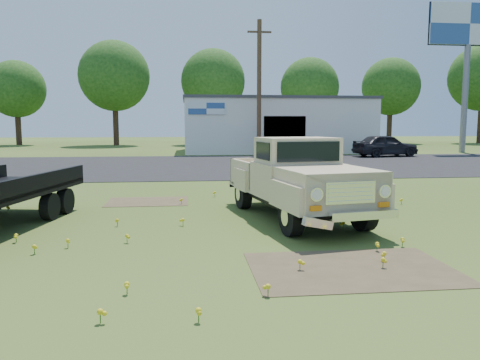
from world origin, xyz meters
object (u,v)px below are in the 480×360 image
(vintage_pickup_truck, at_px, (297,178))
(red_pickup, at_px, (306,148))
(billboard, at_px, (468,37))
(dark_sedan, at_px, (385,146))

(vintage_pickup_truck, distance_m, red_pickup, 18.90)
(vintage_pickup_truck, xyz_separation_m, red_pickup, (4.94, 18.25, -0.26))
(billboard, xyz_separation_m, dark_sedan, (-7.86, -3.98, -7.81))
(vintage_pickup_truck, bearing_deg, billboard, 41.31)
(vintage_pickup_truck, height_order, red_pickup, vintage_pickup_truck)
(vintage_pickup_truck, relative_size, dark_sedan, 1.19)
(billboard, relative_size, red_pickup, 2.31)
(vintage_pickup_truck, bearing_deg, dark_sedan, 50.97)
(dark_sedan, bearing_deg, vintage_pickup_truck, 141.21)
(billboard, height_order, red_pickup, billboard)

